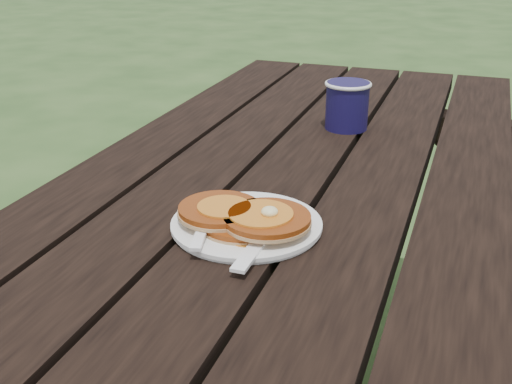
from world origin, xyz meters
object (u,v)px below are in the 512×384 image
(picnic_table, at_px, (283,354))
(coffee_cup, at_px, (347,102))
(plate, at_px, (247,225))
(pancake_stack, at_px, (244,217))

(picnic_table, height_order, coffee_cup, coffee_cup)
(plate, bearing_deg, pancake_stack, -83.15)
(pancake_stack, bearing_deg, coffee_cup, 86.49)
(picnic_table, relative_size, coffee_cup, 17.99)
(picnic_table, distance_m, pancake_stack, 0.47)
(plate, xyz_separation_m, coffee_cup, (0.03, 0.52, 0.05))
(pancake_stack, relative_size, coffee_cup, 1.95)
(plate, relative_size, pancake_stack, 1.09)
(pancake_stack, distance_m, coffee_cup, 0.53)
(picnic_table, bearing_deg, pancake_stack, -88.06)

